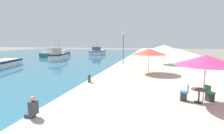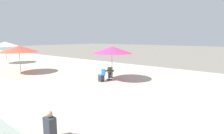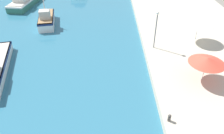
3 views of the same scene
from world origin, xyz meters
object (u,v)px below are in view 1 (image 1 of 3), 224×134
object	(u,v)px
fishing_boat_distant	(98,52)
cafe_table	(199,93)
fishing_boat_far	(55,53)
cafe_umbrella_white	(149,52)
cafe_umbrella_pink	(206,60)
mooring_bollard	(89,78)
cafe_umbrella_striped	(164,47)
cafe_chair_right	(209,95)
cafe_chair_left	(184,95)
fishing_boat_mid	(59,56)
person_at_quay	(33,108)
lamppost	(123,42)

from	to	relation	value
fishing_boat_distant	cafe_table	distance (m)	44.14
fishing_boat_far	cafe_umbrella_white	xyz separation A→B (m)	(25.22, -23.98, 2.09)
cafe_umbrella_pink	mooring_bollard	size ratio (longest dim) A/B	4.65
cafe_umbrella_striped	cafe_table	world-z (taller)	cafe_umbrella_striped
cafe_chair_right	cafe_chair_left	bearing A→B (deg)	-110.94
cafe_table	mooring_bollard	size ratio (longest dim) A/B	1.22
cafe_umbrella_white	cafe_chair_right	world-z (taller)	cafe_umbrella_white
fishing_boat_mid	cafe_chair_left	distance (m)	31.47
cafe_umbrella_pink	cafe_umbrella_striped	distance (m)	16.60
cafe_umbrella_white	person_at_quay	world-z (taller)	cafe_umbrella_white
fishing_boat_distant	person_at_quay	bearing A→B (deg)	-77.57
cafe_umbrella_striped	cafe_chair_left	distance (m)	16.40
cafe_umbrella_pink	fishing_boat_mid	bearing A→B (deg)	133.09
cafe_umbrella_striped	lamppost	xyz separation A→B (m)	(-5.63, -1.68, 0.65)
cafe_umbrella_white	mooring_bollard	bearing A→B (deg)	-130.00
fishing_boat_distant	cafe_table	xyz separation A→B (m)	(18.71, -39.97, 0.46)
fishing_boat_mid	fishing_boat_distant	distance (m)	16.86
cafe_chair_right	cafe_table	bearing A→B (deg)	-90.00
cafe_umbrella_pink	cafe_table	world-z (taller)	cafe_umbrella_pink
fishing_boat_distant	cafe_chair_right	bearing A→B (deg)	-66.10
fishing_boat_mid	fishing_boat_far	distance (m)	10.83
cafe_chair_right	fishing_boat_far	bearing A→B (deg)	-169.02
fishing_boat_mid	cafe_umbrella_striped	bearing A→B (deg)	-29.44
fishing_boat_mid	cafe_chair_right	distance (m)	32.21
fishing_boat_far	person_at_quay	xyz separation A→B (m)	(20.70, -35.95, 0.29)
mooring_bollard	lamppost	bearing A→B (deg)	86.53
cafe_umbrella_striped	lamppost	world-z (taller)	lamppost
cafe_table	person_at_quay	bearing A→B (deg)	-153.64
cafe_umbrella_pink	cafe_umbrella_white	bearing A→B (deg)	109.72
fishing_boat_mid	cafe_umbrella_white	bearing A→B (deg)	-49.34
cafe_umbrella_pink	cafe_umbrella_striped	size ratio (longest dim) A/B	0.89
cafe_table	person_at_quay	size ratio (longest dim) A/B	0.85
cafe_umbrella_pink	cafe_umbrella_white	distance (m)	9.00
person_at_quay	lamppost	size ratio (longest dim) A/B	0.21
cafe_umbrella_white	cafe_chair_left	xyz separation A→B (m)	(2.16, -8.18, -1.89)
cafe_table	mooring_bollard	bearing A→B (deg)	157.75
fishing_boat_mid	fishing_boat_far	world-z (taller)	fishing_boat_mid
cafe_umbrella_striped	person_at_quay	world-z (taller)	cafe_umbrella_striped
fishing_boat_far	person_at_quay	world-z (taller)	fishing_boat_far
fishing_boat_distant	cafe_table	size ratio (longest dim) A/B	9.35
cafe_chair_left	cafe_umbrella_white	bearing A→B (deg)	25.72
fishing_boat_mid	cafe_umbrella_white	xyz separation A→B (m)	(19.01, -15.10, 2.03)
cafe_table	cafe_chair_left	world-z (taller)	cafe_chair_left
fishing_boat_far	fishing_boat_distant	size ratio (longest dim) A/B	1.28
mooring_bollard	cafe_chair_right	bearing A→B (deg)	-18.28
fishing_boat_mid	cafe_umbrella_striped	world-z (taller)	fishing_boat_mid
cafe_umbrella_striped	mooring_bollard	size ratio (longest dim) A/B	5.23
fishing_boat_distant	cafe_umbrella_striped	distance (m)	29.58
cafe_umbrella_white	cafe_table	world-z (taller)	cafe_umbrella_white
fishing_boat_far	cafe_umbrella_striped	world-z (taller)	fishing_boat_far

